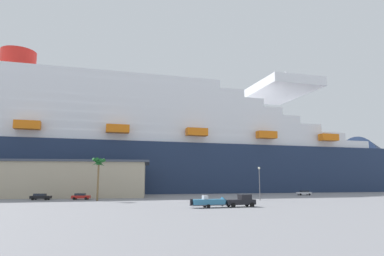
{
  "coord_description": "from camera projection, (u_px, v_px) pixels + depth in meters",
  "views": [
    {
      "loc": [
        -12.03,
        -83.22,
        4.6
      ],
      "look_at": [
        9.87,
        25.87,
        22.02
      ],
      "focal_mm": 31.83,
      "sensor_mm": 36.0,
      "label": 1
    }
  ],
  "objects": [
    {
      "name": "parked_car_red_hatchback",
      "position": [
        81.0,
        196.0,
        85.78
      ],
      "size": [
        4.61,
        2.54,
        1.58
      ],
      "color": "red",
      "rests_on": "ground_plane"
    },
    {
      "name": "small_boat_on_trailer",
      "position": [
        211.0,
        202.0,
        59.91
      ],
      "size": [
        8.1,
        2.65,
        2.15
      ],
      "color": "#595960",
      "rests_on": "ground_plane"
    },
    {
      "name": "terminal_building",
      "position": [
        33.0,
        179.0,
        100.31
      ],
      "size": [
        69.43,
        27.54,
        10.49
      ],
      "color": "#B7A88C",
      "rests_on": "ground_plane"
    },
    {
      "name": "parked_car_green_wagon",
      "position": [
        136.0,
        194.0,
        99.48
      ],
      "size": [
        4.53,
        2.15,
        1.58
      ],
      "color": "#2D723F",
      "rests_on": "ground_plane"
    },
    {
      "name": "parked_car_silver_sedan",
      "position": [
        304.0,
        193.0,
        112.03
      ],
      "size": [
        4.77,
        2.5,
        1.58
      ],
      "color": "silver",
      "rests_on": "ground_plane"
    },
    {
      "name": "ground_plane",
      "position": [
        160.0,
        195.0,
        111.3
      ],
      "size": [
        600.0,
        600.0,
        0.0
      ],
      "primitive_type": "plane",
      "color": "gray"
    },
    {
      "name": "pickup_truck",
      "position": [
        241.0,
        201.0,
        61.8
      ],
      "size": [
        5.82,
        2.87,
        2.2
      ],
      "color": "black",
      "rests_on": "ground_plane"
    },
    {
      "name": "street_lamp",
      "position": [
        259.0,
        179.0,
        82.47
      ],
      "size": [
        0.56,
        0.56,
        8.02
      ],
      "color": "slate",
      "rests_on": "ground_plane"
    },
    {
      "name": "parked_car_black_coupe",
      "position": [
        41.0,
        197.0,
        84.03
      ],
      "size": [
        4.98,
        2.63,
        1.58
      ],
      "color": "black",
      "rests_on": "ground_plane"
    },
    {
      "name": "cruise_ship",
      "position": [
        112.0,
        146.0,
        136.5
      ],
      "size": [
        296.67,
        57.89,
        62.88
      ],
      "color": "#1E2D4C",
      "rests_on": "ground_plane"
    },
    {
      "name": "palm_tree",
      "position": [
        99.0,
        165.0,
        81.22
      ],
      "size": [
        3.34,
        3.45,
        10.21
      ],
      "color": "brown",
      "rests_on": "ground_plane"
    }
  ]
}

